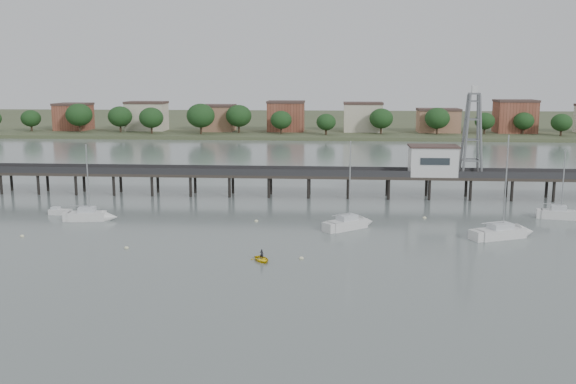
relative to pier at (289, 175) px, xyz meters
name	(u,v)px	position (x,y,z in m)	size (l,w,h in m)	color
ground_plane	(240,323)	(0.00, -60.00, -3.79)	(500.00, 500.00, 0.00)	slate
pier	(289,175)	(0.00, 0.00, 0.00)	(150.00, 5.00, 5.50)	#2D2823
pier_building	(433,160)	(25.00, 0.00, 2.87)	(8.40, 5.40, 5.30)	silver
lattice_tower	(472,135)	(31.50, 0.00, 7.31)	(3.20, 3.20, 15.50)	slate
sailboat_d	(509,233)	(31.20, -27.43, -3.16)	(9.03, 5.90, 14.40)	silver
sailboat_c	(353,223)	(10.75, -23.56, -3.15)	(7.48, 6.77, 12.98)	silver
sailboat_b	(94,216)	(-27.43, -21.61, -3.15)	(7.29, 2.89, 11.84)	silver
sailboat_e	(565,215)	(42.39, -15.59, -3.14)	(6.70, 3.17, 10.83)	silver
white_tender	(60,212)	(-34.34, -17.92, -3.39)	(3.46, 1.69, 1.30)	silver
yellow_dinghy	(262,261)	(-0.27, -40.92, -3.79)	(2.07, 0.60, 2.90)	yellow
dinghy_occupant	(262,261)	(-0.27, -40.92, -3.79)	(0.42, 1.15, 0.28)	black
mooring_buoys	(301,239)	(3.72, -30.51, -3.71)	(84.79, 23.69, 0.39)	beige
far_shore	(318,121)	(0.36, 179.58, -2.85)	(500.00, 170.00, 10.40)	#475133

